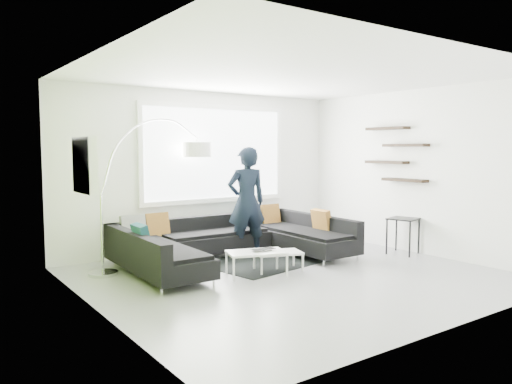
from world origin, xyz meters
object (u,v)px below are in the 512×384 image
(sectional_sofa, at_px, (236,242))
(coffee_table, at_px, (268,261))
(arc_lamp, at_px, (101,196))
(person, at_px, (246,202))
(side_table, at_px, (403,236))
(laptop, at_px, (265,250))

(sectional_sofa, relative_size, coffee_table, 3.34)
(arc_lamp, relative_size, person, 1.25)
(sectional_sofa, height_order, arc_lamp, arc_lamp)
(side_table, bearing_deg, sectional_sofa, 158.06)
(person, bearing_deg, coffee_table, 82.67)
(person, bearing_deg, sectional_sofa, 51.10)
(laptop, bearing_deg, side_table, 1.74)
(laptop, bearing_deg, sectional_sofa, 90.76)
(coffee_table, height_order, person, person)
(coffee_table, height_order, laptop, laptop)
(coffee_table, distance_m, person, 1.43)
(arc_lamp, relative_size, side_table, 3.68)
(sectional_sofa, height_order, person, person)
(sectional_sofa, relative_size, side_table, 5.69)
(sectional_sofa, bearing_deg, laptop, -94.44)
(coffee_table, distance_m, laptop, 0.23)
(sectional_sofa, height_order, coffee_table, sectional_sofa)
(side_table, xyz_separation_m, person, (-2.25, 1.44, 0.60))
(arc_lamp, height_order, side_table, arc_lamp)
(coffee_table, xyz_separation_m, person, (0.42, 1.15, 0.74))
(arc_lamp, xyz_separation_m, laptop, (1.87, -1.34, -0.78))
(arc_lamp, height_order, laptop, arc_lamp)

